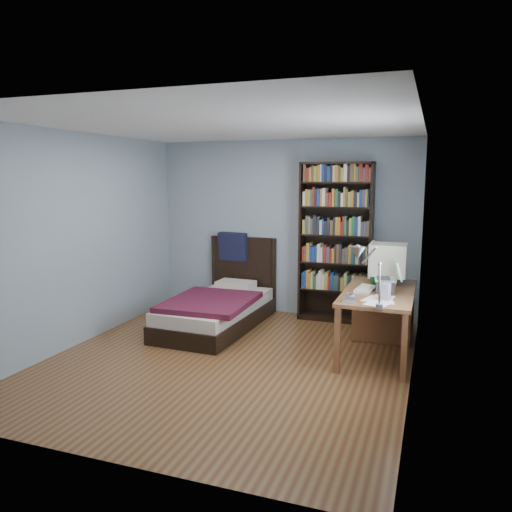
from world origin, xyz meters
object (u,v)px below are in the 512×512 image
Objects in this scene: desk_lamp at (362,259)px; speaker at (385,292)px; laptop at (387,283)px; bed at (219,307)px; crt_monitor at (387,261)px; keyboard at (365,289)px; desk at (382,309)px; soda_can at (373,281)px; bookshelf at (336,242)px.

desk_lamp reaches higher than speaker.
laptop is 0.17× the size of bed.
keyboard is at bearing -111.09° from crt_monitor.
desk is 0.73× the size of bed.
bed reaches higher than speaker.
crt_monitor is (0.04, 0.03, 0.59)m from desk.
desk is 0.95m from speaker.
keyboard is at bearing -12.18° from bed.
bed is at bearing -179.26° from desk.
laptop is 2.00× the size of speaker.
bed is at bearing 174.97° from speaker.
bookshelf reaches higher than soda_can.
crt_monitor is 4.31× the size of soda_can.
bookshelf is (-0.80, 1.22, 0.26)m from laptop.
speaker is (0.10, -0.85, 0.41)m from desk.
crt_monitor is at bearing 87.14° from desk_lamp.
soda_can is at bearing 121.69° from speaker.
laptop reaches higher than speaker.
laptop is at bearing 5.57° from keyboard.
speaker reaches higher than desk.
keyboard is at bearing 137.54° from speaker.
desk is 3.13× the size of crt_monitor.
laptop is at bearing -56.76° from bookshelf.
laptop reaches higher than desk.
soda_can is 2.10m from bed.
laptop reaches higher than keyboard.
bed is at bearing 142.90° from desk_lamp.
bookshelf is at bearing 133.11° from desk.
speaker is at bearing -52.59° from keyboard.
desk_lamp is at bearing -37.10° from bed.
crt_monitor reaches higher than laptop.
soda_can is at bearing -118.92° from desk.
keyboard is 2.40× the size of speaker.
keyboard is (-0.15, -0.45, 0.33)m from desk.
bed is (-2.20, 0.42, -0.57)m from laptop.
desk_lamp is 1.50m from soda_can.
desk is 2.13m from bed.
desk_lamp is (-0.05, -1.60, 0.85)m from desk.
bookshelf is (-0.68, 2.37, -0.17)m from desk_lamp.
soda_can reaches higher than keyboard.
bookshelf is (-0.72, 0.77, 0.68)m from desk.
desk is at bearing 88.37° from desk_lamp.
bookshelf is at bearing 135.51° from crt_monitor.
crt_monitor is 0.22× the size of bookshelf.
bookshelf is (-0.57, 1.22, 0.35)m from keyboard.
soda_can is (-0.13, -0.20, -0.22)m from crt_monitor.
desk is 0.58m from keyboard.
bed is at bearing 175.81° from soda_can.
keyboard is at bearing -64.96° from bookshelf.
desk is 3.51× the size of keyboard.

